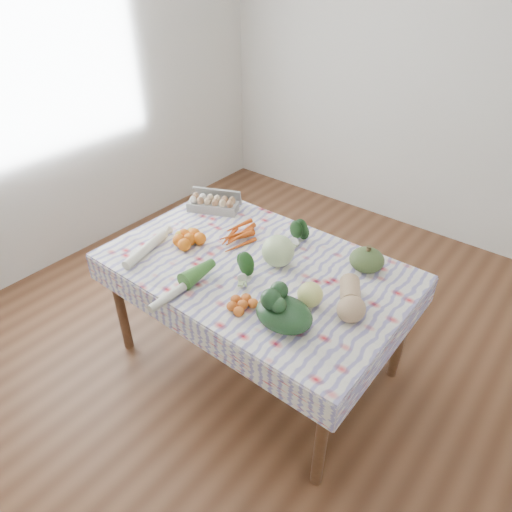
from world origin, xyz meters
The scene contains 17 objects.
ground centered at (0.00, 0.00, 0.00)m, with size 4.50×4.50×0.00m, color #53301C.
wall_back centered at (0.00, 2.25, 1.40)m, with size 4.00×0.04×2.80m, color silver.
dining_table centered at (0.00, 0.00, 0.68)m, with size 1.60×1.00×0.75m.
tablecloth centered at (0.00, 0.00, 0.76)m, with size 1.66×1.06×0.01m, color white.
egg_carton centered at (-0.61, 0.30, 0.81)m, with size 0.33×0.13×0.09m, color #9A9A95.
carrot_bunch centered at (-0.24, 0.14, 0.78)m, with size 0.25×0.22×0.04m, color #CE4B10.
kale_bunch centered at (0.06, 0.32, 0.82)m, with size 0.14×0.12×0.12m, color #163715.
kabocha_squash centered at (0.49, 0.34, 0.82)m, with size 0.19×0.19×0.12m, color #42592A.
cabbage centered at (0.09, 0.08, 0.85)m, with size 0.18×0.18×0.18m, color #BEDA94.
butternut_squash centered at (0.58, 0.00, 0.83)m, with size 0.13×0.29×0.13m, color tan.
orange_cluster centered at (-0.43, -0.09, 0.80)m, with size 0.24×0.24×0.08m, color orange.
broccoli centered at (0.02, -0.14, 0.81)m, with size 0.13×0.13×0.09m, color #1A4316.
mandarin_cluster centered at (0.18, -0.33, 0.79)m, with size 0.18×0.18×0.05m, color orange.
grapefruit centered at (0.42, -0.10, 0.83)m, with size 0.13×0.13×0.13m, color #D7DB71.
spinach_bag centered at (0.40, -0.29, 0.82)m, with size 0.28×0.23×0.12m, color black.
daikon centered at (-0.56, -0.31, 0.79)m, with size 0.05×0.05×0.38m, color white.
leek centered at (-0.15, -0.41, 0.79)m, with size 0.05×0.05×0.43m, color beige.
Camera 1 is at (1.28, -1.60, 2.25)m, focal length 32.00 mm.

